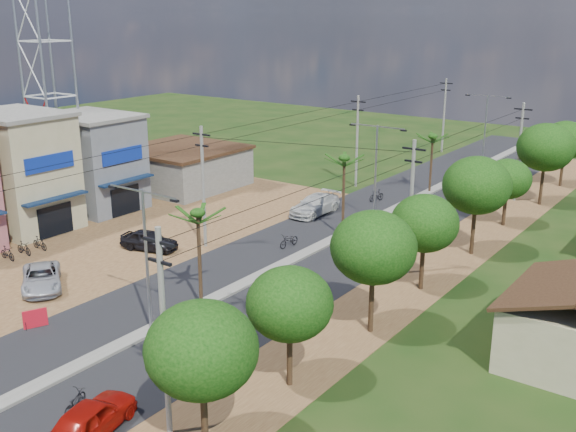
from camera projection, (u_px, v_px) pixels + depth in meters
The scene contains 37 objects.
ground at pixel (151, 331), 36.73m from camera, with size 160.00×160.00×0.00m, color black.
road at pixel (306, 254), 48.36m from camera, with size 12.00×110.00×0.04m, color black.
median at pixel (329, 242), 50.66m from camera, with size 1.00×90.00×0.18m, color #605E56.
dirt_lot_west at pixel (92, 240), 51.32m from camera, with size 18.00×46.00×0.04m, color #53341C.
dirt_shoulder_east at pixel (414, 281), 43.60m from camera, with size 5.00×90.00×0.03m, color #53341C.
shophouse_cream at pixel (20, 171), 53.09m from camera, with size 9.00×6.40×9.30m.
shophouse_grey at pixel (92, 162), 58.67m from camera, with size 9.00×6.40×8.30m.
low_shed at pixel (182, 167), 66.52m from camera, with size 10.40×10.40×3.95m.
tree_east_a at pixel (202, 350), 25.45m from camera, with size 4.40×4.40×6.37m.
tree_east_b at pixel (290, 304), 30.32m from camera, with size 4.00×4.00×5.83m.
tree_east_c at pixel (374, 248), 35.31m from camera, with size 4.60×4.60×6.83m.
tree_east_d at pixel (425, 223), 41.06m from camera, with size 4.20×4.20×6.13m.
tree_east_e at pixel (477, 185), 46.93m from camera, with size 4.80×4.80×7.14m.
tree_east_f at pixel (507, 179), 53.71m from camera, with size 3.80×3.80×5.52m.
tree_east_g at pixel (546, 147), 59.19m from camera, with size 5.00×5.00×7.38m.
tree_east_h at pixel (566, 140), 65.74m from camera, with size 4.40×4.40×6.52m.
palm_median_near at pixel (198, 217), 38.21m from camera, with size 2.00×2.00×6.15m.
palm_median_mid at pixel (344, 162), 50.52m from camera, with size 2.00×2.00×6.55m.
palm_median_far at pixel (433, 139), 63.11m from camera, with size 2.00×2.00×5.85m.
streetlight_near at pixel (146, 249), 35.33m from camera, with size 5.10×0.18×8.00m.
streetlight_mid at pixel (376, 164), 54.72m from camera, with size 5.10×0.18×8.00m.
streetlight_far at pixel (486, 124), 74.11m from camera, with size 5.10×0.18×8.00m.
utility_pole_w_b at pixel (203, 184), 48.56m from camera, with size 1.60×0.24×9.00m.
utility_pole_w_c at pixel (357, 139), 65.62m from camera, with size 1.60×0.24×9.00m.
utility_pole_w_d at pixel (444, 114), 81.91m from camera, with size 1.60×0.24×9.00m.
utility_pole_e_a at pixel (164, 329), 26.49m from camera, with size 1.60×0.24×9.00m.
utility_pole_e_b at pixel (411, 204), 43.55m from camera, with size 1.60×0.24×9.00m.
utility_pole_e_c at pixel (519, 150), 60.61m from camera, with size 1.60×0.24×9.00m.
car_red_near at pixel (91, 419), 27.54m from camera, with size 1.82×4.53×1.54m, color maroon.
car_silver_mid at pixel (360, 251), 46.90m from camera, with size 1.49×4.27×1.41m, color #A7A9B0.
car_white_far at pixel (315, 205), 57.61m from camera, with size 2.26×5.55×1.61m, color #A9A9A5.
car_parked_silver at pixel (41, 279), 42.14m from camera, with size 2.30×4.99×1.39m, color #A7A9B0.
car_parked_dark at pixel (149, 241), 48.98m from camera, with size 1.73×4.29×1.46m, color black.
moto_rider_east at pixel (75, 403), 29.25m from camera, with size 0.60×1.73×0.91m, color black.
moto_rider_west_a at pixel (289, 241), 49.64m from camera, with size 0.68×1.95×1.02m, color black.
moto_rider_west_b at pixel (377, 196), 61.58m from camera, with size 0.50×1.76×1.06m, color black.
roadside_sign at pixel (35, 319), 37.01m from camera, with size 0.60×1.24×1.09m.
Camera 1 is at (25.52, -22.62, 16.77)m, focal length 42.00 mm.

